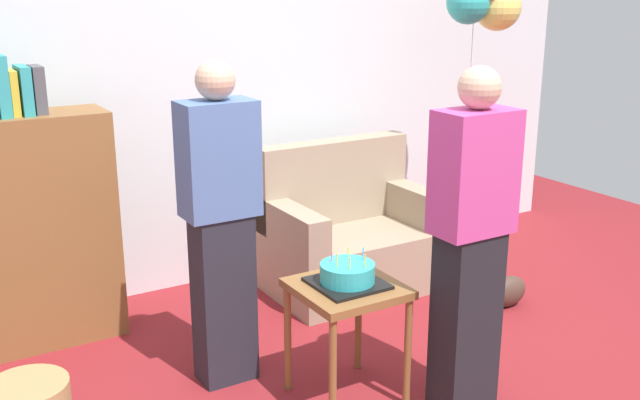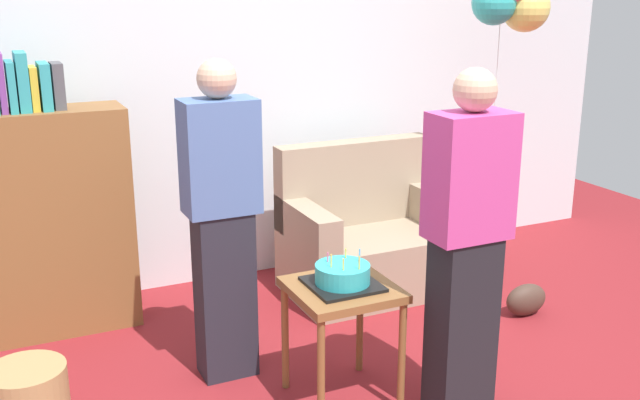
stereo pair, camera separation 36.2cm
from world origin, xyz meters
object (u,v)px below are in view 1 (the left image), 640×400
at_px(bookshelf, 38,224).
at_px(person_holding_cake, 470,242).
at_px(side_table, 347,302).
at_px(person_blowing_candles, 221,224).
at_px(couch, 349,238).
at_px(handbag, 508,291).
at_px(birthday_cake, 347,275).

height_order(bookshelf, person_holding_cake, person_holding_cake).
xyz_separation_m(side_table, person_blowing_candles, (-0.43, 0.48, 0.33)).
relative_size(couch, side_table, 1.85).
height_order(bookshelf, side_table, bookshelf).
xyz_separation_m(couch, side_table, (-0.78, -1.17, 0.16)).
distance_m(couch, side_table, 1.42).
distance_m(couch, person_holding_cake, 1.63).
bearing_deg(person_blowing_candles, bookshelf, 128.28).
bearing_deg(person_holding_cake, person_blowing_candles, -31.27).
bearing_deg(person_holding_cake, handbag, -132.52).
relative_size(side_table, person_holding_cake, 0.36).
distance_m(bookshelf, person_blowing_candles, 1.16).
height_order(couch, bookshelf, bookshelf).
xyz_separation_m(side_table, handbag, (1.45, 0.37, -0.40)).
bearing_deg(person_holding_cake, couch, -90.48).
bearing_deg(side_table, person_holding_cake, -37.69).
bearing_deg(side_table, handbag, 14.39).
height_order(person_blowing_candles, handbag, person_blowing_candles).
xyz_separation_m(side_table, birthday_cake, (0.00, -0.00, 0.14)).
bearing_deg(couch, person_blowing_candles, -150.32).
relative_size(side_table, handbag, 2.12).
xyz_separation_m(person_blowing_candles, person_holding_cake, (0.87, -0.82, 0.00)).
bearing_deg(handbag, side_table, -165.61).
height_order(couch, person_holding_cake, person_holding_cake).
xyz_separation_m(bookshelf, person_holding_cake, (1.56, -1.75, 0.14)).
relative_size(couch, handbag, 3.93).
relative_size(bookshelf, person_holding_cake, 0.99).
distance_m(couch, handbag, 1.07).
bearing_deg(couch, birthday_cake, -123.76).
xyz_separation_m(bookshelf, birthday_cake, (1.12, -1.41, -0.05)).
distance_m(couch, bookshelf, 1.94).
height_order(birthday_cake, person_holding_cake, person_holding_cake).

